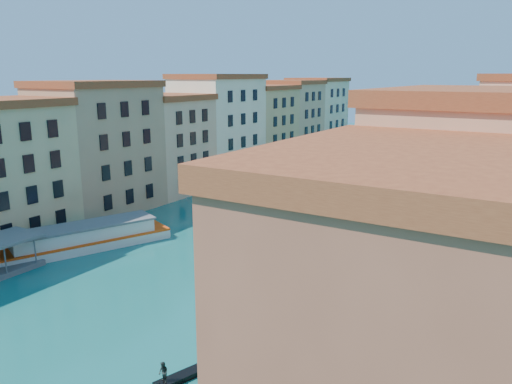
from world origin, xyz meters
TOP-DOWN VIEW (x-y plane):
  - left_bank_palazzos at (-26.00, 64.68)m, footprint 12.80×128.40m
  - quay at (22.00, 65.00)m, footprint 4.00×140.00m
  - restaurant_awnings at (22.19, 23.00)m, footprint 3.20×44.55m
  - mooring_poles_right at (19.10, 28.80)m, footprint 1.44×54.24m
  - vaporetto_near at (-14.00, 25.94)m, footprint 12.34×20.96m
  - vaporetto_far at (-6.36, 72.91)m, footprint 13.13×17.86m
  - gondola_fore at (6.98, 41.98)m, footprint 2.10×11.08m
  - gondola_right at (14.12, 12.79)m, footprint 4.17×10.19m
  - gondola_far at (14.60, 44.13)m, footprint 3.21×12.92m
  - motorboat_mid at (-0.52, 35.39)m, footprint 3.89×7.82m
  - motorboat_far at (10.97, 79.11)m, footprint 4.96×8.03m
  - blue_dock at (18.50, 16.35)m, footprint 4.18×5.75m

SIDE VIEW (x-z plane):
  - blue_dock at x=18.50m, z-range 0.00..0.45m
  - gondola_fore at x=6.98m, z-range -0.73..1.48m
  - gondola_far at x=14.60m, z-range -0.54..1.29m
  - gondola_right at x=14.12m, z-range -0.65..1.45m
  - quay at x=22.00m, z-range 0.00..1.00m
  - motorboat_mid at x=-0.52m, z-range -0.17..1.38m
  - motorboat_far at x=10.97m, z-range -0.18..1.41m
  - vaporetto_far at x=-6.36m, z-range -0.14..2.60m
  - mooring_poles_right at x=19.10m, z-range -0.30..2.90m
  - vaporetto_near at x=-14.00m, z-range -0.15..2.93m
  - restaurant_awnings at x=22.19m, z-range 1.43..4.55m
  - left_bank_palazzos at x=-26.00m, z-range -0.79..20.21m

